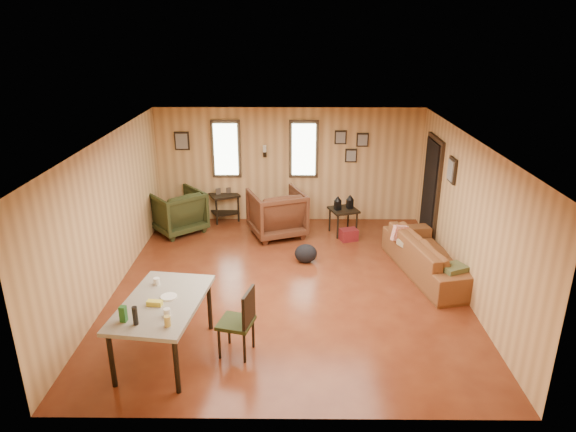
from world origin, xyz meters
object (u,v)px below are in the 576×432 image
recliner_green (177,209)px  side_table (344,208)px  dining_table (162,307)px  recliner_brown (277,211)px  sofa (432,250)px  end_table (224,202)px

recliner_green → side_table: (3.33, -0.09, 0.08)m
side_table → dining_table: (-2.62, -4.08, 0.16)m
recliner_brown → recliner_green: bearing=-25.4°
recliner_green → dining_table: 4.24m
sofa → end_table: bearing=44.6°
end_table → dining_table: 4.84m
recliner_brown → dining_table: 4.21m
side_table → recliner_brown: bearing=-176.7°
sofa → recliner_green: (-4.66, 1.83, 0.03)m
recliner_green → end_table: 1.08m
end_table → side_table: size_ratio=0.91×
sofa → side_table: (-1.33, 1.74, 0.11)m
sofa → end_table: size_ratio=3.05×
end_table → dining_table: size_ratio=0.45×
sofa → recliner_brown: size_ratio=2.20×
recliner_green → side_table: recliner_green is taller
sofa → dining_table: 4.60m
side_table → recliner_green: bearing=178.4°
recliner_brown → dining_table: bearing=51.4°
sofa → recliner_green: recliner_green is taller
recliner_brown → recliner_green: size_ratio=1.08×
sofa → recliner_green: 5.01m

